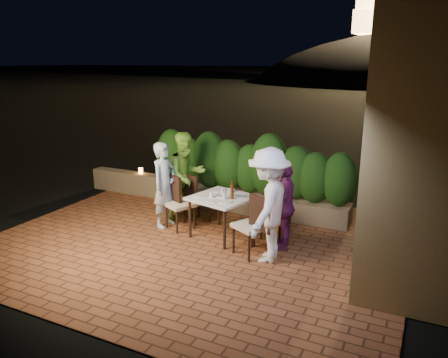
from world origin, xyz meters
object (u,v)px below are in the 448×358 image
Objects in this scene: diner_green at (186,176)px; parapet_lamp at (141,171)px; diner_purple at (285,206)px; chair_left_back at (197,199)px; chair_right_front at (251,224)px; diner_white at (268,205)px; diner_blue at (164,185)px; beer_bottle at (232,190)px; bowl at (230,191)px; chair_right_back at (268,219)px; dining_table at (222,216)px; chair_left_front at (180,203)px.

diner_green is 12.44× the size of parapet_lamp.
chair_left_back is at bearing -111.27° from diner_purple.
chair_right_front is 0.60× the size of diner_green.
diner_blue is at bearing -106.48° from diner_white.
beer_bottle reaches higher than parapet_lamp.
chair_left_back is at bearing 171.38° from bowl.
diner_green is at bearing -17.69° from chair_right_back.
dining_table is at bearing -97.48° from diner_purple.
bowl is 1.39m from diner_white.
chair_left_back is 0.73m from diner_blue.
diner_green is (0.13, 0.59, 0.06)m from diner_blue.
chair_left_back reaches higher than dining_table.
bowl is at bearing -19.55° from chair_right_front.
diner_green is 0.95× the size of diner_white.
diner_green is (-1.95, 0.57, 0.41)m from chair_right_back.
beer_bottle reaches higher than dining_table.
diner_green reaches higher than beer_bottle.
chair_right_front is at bearing -8.19° from chair_left_back.
chair_right_back reaches higher than parapet_lamp.
diner_purple is at bearing 168.55° from diner_white.
dining_table is at bearing -27.26° from parapet_lamp.
beer_bottle is 0.96m from diner_purple.
chair_right_back is at bearing 4.52° from beer_bottle.
chair_right_front is 7.47× the size of parapet_lamp.
chair_left_front is 0.95× the size of chair_right_front.
bowl is at bearing -73.50° from diner_green.
chair_left_front is 0.67× the size of diner_purple.
beer_bottle is at bearing -59.65° from bowl.
chair_right_back is 0.52× the size of diner_green.
bowl is 0.83m from chair_left_back.
diner_blue is (-1.21, -0.34, 0.04)m from bowl.
bowl is 0.17× the size of chair_left_front.
diner_blue is 0.89× the size of diner_white.
diner_white is at bearing -5.11° from chair_left_back.
diner_blue is at bearing -154.12° from chair_left_front.
diner_purple is at bearing 3.68° from beer_bottle.
chair_right_back is at bearing -85.55° from diner_blue.
diner_purple is 10.60× the size of parapet_lamp.
chair_right_back is 6.52× the size of parapet_lamp.
diner_white is at bearing -39.19° from bowl.
chair_right_back is 0.56× the size of diner_blue.
dining_table is 1.28m from diner_blue.
dining_table is 1.06× the size of chair_left_back.
beer_bottle is 0.33× the size of chair_left_front.
chair_right_front is at bearing 10.85° from chair_left_front.
diner_purple is at bearing 28.06° from chair_left_front.
chair_right_back is at bearing -76.68° from diner_green.
diner_blue reaches higher than chair_right_front.
chair_left_front reaches higher than chair_right_back.
chair_left_back is 2.33m from parapet_lamp.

